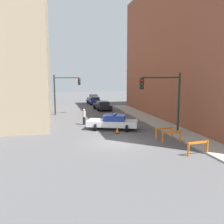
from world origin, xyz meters
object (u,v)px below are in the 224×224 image
(parked_car_mid, at_px, (94,100))
(barrier_front, at_px, (198,146))
(parked_car_near, at_px, (103,106))
(pedestrian_crossing, at_px, (84,117))
(parked_car_far, at_px, (93,97))
(traffic_cone, at_px, (117,130))
(traffic_light_near, at_px, (166,94))
(police_car, at_px, (113,122))
(barrier_mid, at_px, (172,135))
(barrier_back, at_px, (164,131))
(traffic_light_far, at_px, (63,89))

(parked_car_mid, height_order, barrier_front, parked_car_mid)
(parked_car_near, distance_m, pedestrian_crossing, 11.18)
(parked_car_near, height_order, parked_car_far, same)
(parked_car_near, relative_size, parked_car_mid, 1.01)
(parked_car_mid, xyz_separation_m, traffic_cone, (-1.65, -22.68, -0.36))
(traffic_light_near, bearing_deg, parked_car_mid, 95.28)
(police_car, distance_m, parked_car_mid, 21.10)
(barrier_front, relative_size, traffic_cone, 2.44)
(traffic_light_near, bearing_deg, pedestrian_crossing, 135.84)
(barrier_mid, relative_size, barrier_back, 1.00)
(traffic_light_near, xyz_separation_m, parked_car_near, (-2.26, 16.53, -2.86))
(parked_car_near, relative_size, barrier_mid, 2.75)
(traffic_light_far, height_order, parked_car_far, traffic_light_far)
(traffic_light_far, distance_m, police_car, 11.52)
(barrier_front, bearing_deg, parked_car_near, 94.88)
(pedestrian_crossing, bearing_deg, barrier_back, 106.67)
(parked_car_far, bearing_deg, barrier_back, -85.73)
(pedestrian_crossing, bearing_deg, traffic_light_far, -98.00)
(barrier_front, distance_m, barrier_back, 4.44)
(police_car, xyz_separation_m, barrier_back, (3.24, -4.34, -0.11))
(traffic_light_near, distance_m, pedestrian_crossing, 9.14)
(police_car, distance_m, traffic_cone, 1.69)
(traffic_light_near, xyz_separation_m, pedestrian_crossing, (-6.27, 6.09, -2.67))
(traffic_light_far, relative_size, barrier_back, 3.25)
(police_car, bearing_deg, traffic_light_near, -107.13)
(police_car, relative_size, barrier_mid, 3.16)
(barrier_front, distance_m, traffic_cone, 7.96)
(traffic_light_near, relative_size, barrier_front, 3.25)
(parked_car_far, bearing_deg, traffic_cone, -92.04)
(traffic_light_near, bearing_deg, parked_car_far, 92.72)
(parked_car_far, xyz_separation_m, barrier_back, (0.79, -31.46, -0.06))
(pedestrian_crossing, xyz_separation_m, barrier_back, (5.63, -7.25, -0.24))
(parked_car_mid, relative_size, barrier_back, 2.71)
(traffic_light_near, height_order, parked_car_far, traffic_light_near)
(traffic_light_far, height_order, barrier_mid, traffic_light_far)
(barrier_back, bearing_deg, pedestrian_crossing, 127.84)
(parked_car_far, bearing_deg, pedestrian_crossing, -98.46)
(traffic_light_far, distance_m, barrier_front, 20.85)
(traffic_light_far, bearing_deg, barrier_back, -63.40)
(parked_car_mid, xyz_separation_m, parked_car_far, (0.80, 6.08, 0.00))
(police_car, height_order, parked_car_far, police_car)
(barrier_front, bearing_deg, parked_car_far, 91.71)
(barrier_back, bearing_deg, barrier_front, -86.43)
(parked_car_near, relative_size, barrier_back, 2.75)
(pedestrian_crossing, xyz_separation_m, barrier_mid, (5.66, -8.49, -0.24))
(police_car, relative_size, parked_car_mid, 1.16)
(police_car, xyz_separation_m, parked_car_near, (1.63, 13.34, -0.05))
(barrier_back, bearing_deg, parked_car_mid, 93.59)
(police_car, xyz_separation_m, parked_car_mid, (1.64, 21.04, -0.05))
(traffic_light_near, distance_m, barrier_front, 6.31)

